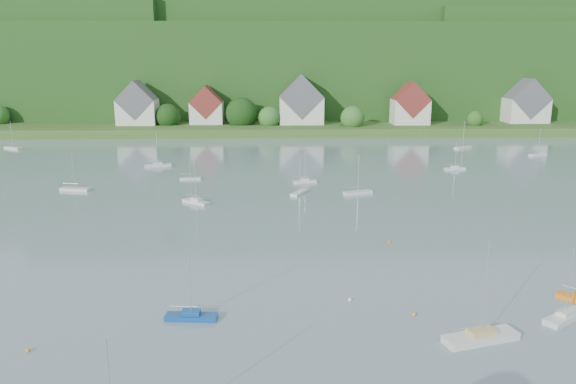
# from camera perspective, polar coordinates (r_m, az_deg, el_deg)

# --- Properties ---
(far_shore_strip) EXTENTS (600.00, 60.00, 3.00)m
(far_shore_strip) POSITION_cam_1_polar(r_m,az_deg,el_deg) (218.84, -0.10, 7.04)
(far_shore_strip) COLOR #34531F
(far_shore_strip) RESTS_ON ground
(forested_ridge) EXTENTS (620.00, 181.22, 69.89)m
(forested_ridge) POSITION_cam_1_polar(r_m,az_deg,el_deg) (286.02, -0.37, 12.86)
(forested_ridge) COLOR #163E14
(forested_ridge) RESTS_ON ground
(village_building_0) EXTENTS (14.00, 10.40, 16.00)m
(village_building_0) POSITION_cam_1_polar(r_m,az_deg,el_deg) (210.99, -15.29, 8.51)
(village_building_0) COLOR silver
(village_building_0) RESTS_ON far_shore_strip
(village_building_1) EXTENTS (12.00, 9.36, 14.00)m
(village_building_1) POSITION_cam_1_polar(r_m,az_deg,el_deg) (208.58, -8.39, 8.58)
(village_building_1) COLOR silver
(village_building_1) RESTS_ON far_shore_strip
(village_building_2) EXTENTS (16.00, 11.44, 18.00)m
(village_building_2) POSITION_cam_1_polar(r_m,az_deg,el_deg) (206.25, 1.38, 9.09)
(village_building_2) COLOR silver
(village_building_2) RESTS_ON far_shore_strip
(village_building_3) EXTENTS (13.00, 10.40, 15.50)m
(village_building_3) POSITION_cam_1_polar(r_m,az_deg,el_deg) (210.18, 12.50, 8.63)
(village_building_3) COLOR silver
(village_building_3) RESTS_ON far_shore_strip
(village_building_4) EXTENTS (15.00, 10.40, 16.50)m
(village_building_4) POSITION_cam_1_polar(r_m,az_deg,el_deg) (228.84, 23.37, 8.27)
(village_building_4) COLOR silver
(village_building_4) RESTS_ON far_shore_strip
(near_sailboat_1) EXTENTS (5.45, 1.88, 7.24)m
(near_sailboat_1) POSITION_cam_1_polar(r_m,az_deg,el_deg) (59.38, -9.97, -12.47)
(near_sailboat_1) COLOR navy
(near_sailboat_1) RESTS_ON ground
(near_sailboat_2) EXTENTS (7.74, 4.09, 10.07)m
(near_sailboat_2) POSITION_cam_1_polar(r_m,az_deg,el_deg) (57.47, 19.28, -13.90)
(near_sailboat_2) COLOR silver
(near_sailboat_2) RESTS_ON ground
(near_sailboat_3) EXTENTS (5.83, 4.64, 7.97)m
(near_sailboat_3) POSITION_cam_1_polar(r_m,az_deg,el_deg) (65.11, 26.73, -11.36)
(near_sailboat_3) COLOR silver
(near_sailboat_3) RESTS_ON ground
(mooring_buoy_0) EXTENTS (0.43, 0.43, 0.43)m
(mooring_buoy_0) POSITION_cam_1_polar(r_m,az_deg,el_deg) (58.16, -25.26, -14.68)
(mooring_buoy_0) COLOR orange
(mooring_buoy_0) RESTS_ON ground
(mooring_buoy_1) EXTENTS (0.42, 0.42, 0.42)m
(mooring_buoy_1) POSITION_cam_1_polar(r_m,az_deg,el_deg) (63.19, 6.40, -11.09)
(mooring_buoy_1) COLOR white
(mooring_buoy_1) RESTS_ON ground
(mooring_buoy_2) EXTENTS (0.45, 0.45, 0.45)m
(mooring_buoy_2) POSITION_cam_1_polar(r_m,az_deg,el_deg) (60.95, 12.88, -12.33)
(mooring_buoy_2) COLOR orange
(mooring_buoy_2) RESTS_ON ground
(mooring_buoy_3) EXTENTS (0.44, 0.44, 0.44)m
(mooring_buoy_3) POSITION_cam_1_polar(r_m,az_deg,el_deg) (82.68, 10.42, -5.20)
(mooring_buoy_3) COLOR orange
(mooring_buoy_3) RESTS_ON ground
(far_sailboat_cluster) EXTENTS (195.18, 70.85, 8.71)m
(far_sailboat_cluster) POSITION_cam_1_polar(r_m,az_deg,el_deg) (137.70, 3.41, 2.68)
(far_sailboat_cluster) COLOR silver
(far_sailboat_cluster) RESTS_ON ground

